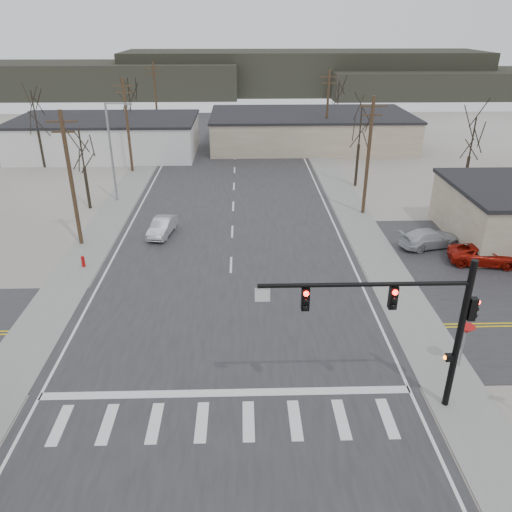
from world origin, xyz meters
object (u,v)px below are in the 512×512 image
(fire_hydrant, at_px, (83,261))
(car_parked_red, at_px, (484,255))
(traffic_signal_mast, at_px, (417,317))
(sedan_crossing, at_px, (162,227))
(car_far_b, at_px, (231,136))
(car_far_a, at_px, (235,142))
(car_parked_silver, at_px, (430,238))

(fire_hydrant, relative_size, car_parked_red, 0.18)
(traffic_signal_mast, distance_m, sedan_crossing, 24.21)
(fire_hydrant, relative_size, car_far_b, 0.20)
(car_far_a, relative_size, car_parked_red, 1.23)
(car_parked_silver, bearing_deg, sedan_crossing, 65.98)
(traffic_signal_mast, relative_size, car_far_b, 2.07)
(traffic_signal_mast, distance_m, car_far_b, 53.90)
(traffic_signal_mast, bearing_deg, car_far_a, 99.29)
(car_far_b, height_order, car_parked_silver, car_far_b)
(fire_hydrant, distance_m, car_parked_red, 27.85)
(fire_hydrant, height_order, car_far_b, car_far_b)
(traffic_signal_mast, xyz_separation_m, car_parked_silver, (6.96, 16.87, -3.96))
(car_far_a, xyz_separation_m, car_parked_red, (17.75, -34.93, -0.20))
(fire_hydrant, bearing_deg, car_parked_silver, 6.07)
(sedan_crossing, distance_m, car_far_b, 33.68)
(traffic_signal_mast, height_order, car_far_a, traffic_signal_mast)
(car_far_a, distance_m, car_far_b, 4.26)
(traffic_signal_mast, height_order, fire_hydrant, traffic_signal_mast)
(traffic_signal_mast, bearing_deg, car_parked_red, 54.98)
(sedan_crossing, height_order, car_far_a, car_far_a)
(sedan_crossing, xyz_separation_m, car_far_b, (4.89, 33.32, 0.07))
(fire_hydrant, distance_m, sedan_crossing, 7.27)
(sedan_crossing, height_order, car_parked_red, sedan_crossing)
(traffic_signal_mast, relative_size, sedan_crossing, 2.23)
(car_parked_red, bearing_deg, car_far_b, 35.18)
(fire_hydrant, height_order, car_far_a, car_far_a)
(traffic_signal_mast, bearing_deg, car_far_b, 99.13)
(car_far_b, distance_m, car_parked_red, 43.22)
(fire_hydrant, relative_size, car_far_a, 0.15)
(traffic_signal_mast, xyz_separation_m, car_far_a, (-7.99, 48.85, -3.78))
(car_far_a, bearing_deg, car_parked_silver, 96.78)
(car_parked_red, distance_m, car_parked_silver, 4.06)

